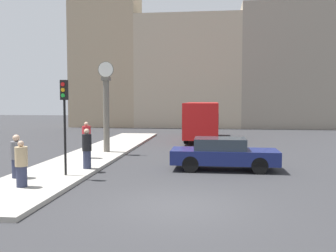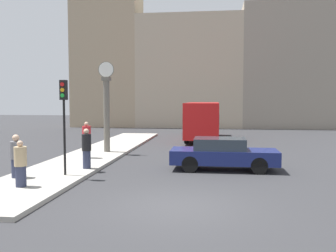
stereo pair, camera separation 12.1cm
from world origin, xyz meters
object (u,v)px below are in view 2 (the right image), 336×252
at_px(sedan_car, 223,154).
at_px(pedestrian_red_top, 87,140).
at_px(pedestrian_grey_jacket, 16,157).
at_px(pedestrian_black_jacket, 87,149).
at_px(pedestrian_tan_coat, 21,164).
at_px(street_clock, 107,108).
at_px(bus_distant, 203,119).
at_px(traffic_light_near, 64,107).

xyz_separation_m(sedan_car, pedestrian_red_top, (-6.75, 1.65, 0.32)).
distance_m(pedestrian_grey_jacket, pedestrian_red_top, 5.04).
distance_m(pedestrian_black_jacket, pedestrian_red_top, 2.96).
bearing_deg(pedestrian_grey_jacket, pedestrian_tan_coat, -56.08).
height_order(pedestrian_black_jacket, pedestrian_red_top, pedestrian_red_top).
distance_m(street_clock, pedestrian_black_jacket, 5.41).
height_order(street_clock, pedestrian_black_jacket, street_clock).
bearing_deg(pedestrian_tan_coat, pedestrian_grey_jacket, 123.92).
bearing_deg(street_clock, pedestrian_tan_coat, -92.76).
bearing_deg(bus_distant, pedestrian_tan_coat, -107.90).
distance_m(sedan_car, street_clock, 7.77).
bearing_deg(pedestrian_black_jacket, pedestrian_red_top, 109.46).
xyz_separation_m(sedan_car, street_clock, (-6.40, 3.98, 1.88)).
relative_size(pedestrian_tan_coat, pedestrian_red_top, 0.86).
bearing_deg(pedestrian_tan_coat, traffic_light_near, 71.59).
xyz_separation_m(street_clock, pedestrian_red_top, (-0.35, -2.33, -1.56)).
relative_size(street_clock, pedestrian_tan_coat, 3.23).
height_order(bus_distant, traffic_light_near, traffic_light_near).
height_order(traffic_light_near, pedestrian_red_top, traffic_light_near).
relative_size(pedestrian_black_jacket, pedestrian_grey_jacket, 1.05).
height_order(traffic_light_near, pedestrian_black_jacket, traffic_light_near).
xyz_separation_m(sedan_car, bus_distant, (-1.30, 12.41, 0.90)).
xyz_separation_m(sedan_car, pedestrian_black_jacket, (-5.76, -1.14, 0.27)).
relative_size(pedestrian_tan_coat, pedestrian_grey_jacket, 0.96).
bearing_deg(traffic_light_near, bus_distant, 72.17).
xyz_separation_m(traffic_light_near, street_clock, (-0.27, 6.58, -0.18)).
xyz_separation_m(bus_distant, pedestrian_black_jacket, (-4.47, -13.56, -0.63)).
height_order(sedan_car, pedestrian_black_jacket, pedestrian_black_jacket).
bearing_deg(traffic_light_near, pedestrian_black_jacket, 76.06).
distance_m(bus_distant, pedestrian_black_jacket, 14.29).
bearing_deg(pedestrian_red_top, pedestrian_tan_coat, -90.56).
bearing_deg(bus_distant, pedestrian_red_top, -116.88).
relative_size(street_clock, pedestrian_grey_jacket, 3.10).
xyz_separation_m(pedestrian_black_jacket, pedestrian_red_top, (-0.99, 2.79, 0.06)).
bearing_deg(traffic_light_near, pedestrian_grey_jacket, -156.87).
bearing_deg(street_clock, pedestrian_black_jacket, -82.97).
xyz_separation_m(traffic_light_near, pedestrian_grey_jacket, (-1.61, -0.69, -1.84)).
bearing_deg(pedestrian_red_top, pedestrian_grey_jacket, -101.32).
bearing_deg(street_clock, pedestrian_grey_jacket, -100.46).
xyz_separation_m(bus_distant, pedestrian_red_top, (-5.46, -10.76, -0.58)).
relative_size(pedestrian_black_jacket, pedestrian_red_top, 0.94).
distance_m(traffic_light_near, pedestrian_tan_coat, 2.87).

